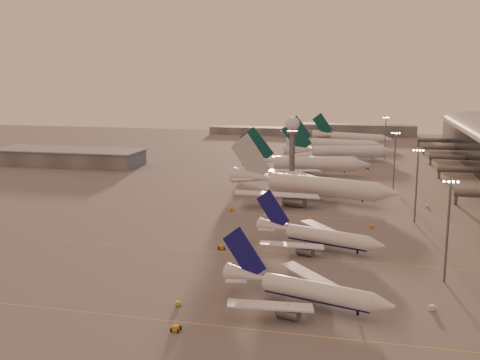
# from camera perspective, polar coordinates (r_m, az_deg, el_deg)

# --- Properties ---
(ground) EXTENTS (700.00, 700.00, 0.00)m
(ground) POSITION_cam_1_polar(r_m,az_deg,el_deg) (147.15, -3.26, -8.46)
(ground) COLOR #585656
(ground) RESTS_ON ground
(taxiway_markings) EXTENTS (180.00, 185.25, 0.02)m
(taxiway_markings) POSITION_cam_1_polar(r_m,az_deg,el_deg) (195.56, 9.93, -3.77)
(taxiway_markings) COLOR gold
(taxiway_markings) RESTS_ON ground
(hangar) EXTENTS (82.00, 27.00, 8.50)m
(hangar) POSITION_cam_1_polar(r_m,az_deg,el_deg) (319.52, -17.00, 2.28)
(hangar) COLOR #595C60
(hangar) RESTS_ON ground
(radar_tower) EXTENTS (6.40, 6.40, 31.10)m
(radar_tower) POSITION_cam_1_polar(r_m,az_deg,el_deg) (257.12, 5.34, 4.52)
(radar_tower) COLOR #5B5D63
(radar_tower) RESTS_ON ground
(mast_a) EXTENTS (3.60, 0.56, 25.00)m
(mast_a) POSITION_cam_1_polar(r_m,az_deg,el_deg) (138.90, 20.37, -4.37)
(mast_a) COLOR #5B5D63
(mast_a) RESTS_ON ground
(mast_b) EXTENTS (3.60, 0.56, 25.00)m
(mast_b) POSITION_cam_1_polar(r_m,az_deg,el_deg) (192.05, 17.51, -0.18)
(mast_b) COLOR #5B5D63
(mast_b) RESTS_ON ground
(mast_c) EXTENTS (3.60, 0.56, 25.00)m
(mast_c) POSITION_cam_1_polar(r_m,az_deg,el_deg) (245.96, 15.44, 2.21)
(mast_c) COLOR #5B5D63
(mast_c) RESTS_ON ground
(mast_d) EXTENTS (3.60, 0.56, 25.00)m
(mast_d) POSITION_cam_1_polar(r_m,az_deg,el_deg) (335.20, 14.54, 4.40)
(mast_d) COLOR #5B5D63
(mast_d) RESTS_ON ground
(distant_horizon) EXTENTS (165.00, 37.50, 9.00)m
(distant_horizon) POSITION_cam_1_polar(r_m,az_deg,el_deg) (462.08, 8.52, 5.01)
(distant_horizon) COLOR #595C60
(distant_horizon) RESTS_ON ground
(narrowbody_near) EXTENTS (38.01, 29.89, 15.26)m
(narrowbody_near) POSITION_cam_1_polar(r_m,az_deg,el_deg) (121.00, 6.56, -11.27)
(narrowbody_near) COLOR silver
(narrowbody_near) RESTS_ON ground
(narrowbody_mid) EXTENTS (37.68, 29.55, 15.32)m
(narrowbody_mid) POSITION_cam_1_polar(r_m,az_deg,el_deg) (159.55, 7.93, -5.85)
(narrowbody_mid) COLOR silver
(narrowbody_mid) RESTS_ON ground
(widebody_white) EXTENTS (68.44, 54.07, 24.76)m
(widebody_white) POSITION_cam_1_polar(r_m,az_deg,el_deg) (220.34, 7.19, -0.93)
(widebody_white) COLOR silver
(widebody_white) RESTS_ON ground
(greentail_a) EXTENTS (63.72, 51.36, 23.13)m
(greentail_a) POSITION_cam_1_polar(r_m,az_deg,el_deg) (276.27, 6.68, 1.38)
(greentail_a) COLOR silver
(greentail_a) RESTS_ON ground
(greentail_b) EXTENTS (63.26, 50.61, 23.22)m
(greentail_b) POSITION_cam_1_polar(r_m,az_deg,el_deg) (322.64, 10.05, 2.62)
(greentail_b) COLOR silver
(greentail_b) RESTS_ON ground
(greentail_c) EXTENTS (62.29, 49.97, 22.71)m
(greentail_c) POSITION_cam_1_polar(r_m,az_deg,el_deg) (358.12, 9.61, 3.40)
(greentail_c) COLOR silver
(greentail_c) RESTS_ON ground
(greentail_d) EXTENTS (56.71, 45.01, 21.49)m
(greentail_d) POSITION_cam_1_polar(r_m,az_deg,el_deg) (402.95, 11.25, 4.10)
(greentail_d) COLOR silver
(greentail_d) RESTS_ON ground
(gsv_truck_a) EXTENTS (5.45, 3.09, 2.08)m
(gsv_truck_a) POSITION_cam_1_polar(r_m,az_deg,el_deg) (121.71, -6.14, -12.16)
(gsv_truck_a) COLOR orange
(gsv_truck_a) RESTS_ON ground
(gsv_tug_near) EXTENTS (2.51, 4.00, 1.11)m
(gsv_tug_near) POSITION_cam_1_polar(r_m,az_deg,el_deg) (111.10, -6.53, -14.75)
(gsv_tug_near) COLOR orange
(gsv_tug_near) RESTS_ON ground
(gsv_catering_a) EXTENTS (5.77, 3.92, 4.34)m
(gsv_catering_a) POSITION_cam_1_polar(r_m,az_deg,el_deg) (125.17, 19.04, -11.49)
(gsv_catering_a) COLOR silver
(gsv_catering_a) RESTS_ON ground
(gsv_tug_mid) EXTENTS (3.80, 4.56, 1.12)m
(gsv_tug_mid) POSITION_cam_1_polar(r_m,az_deg,el_deg) (158.10, -1.91, -6.87)
(gsv_tug_mid) COLOR orange
(gsv_tug_mid) RESTS_ON ground
(gsv_truck_b) EXTENTS (5.80, 2.28, 2.33)m
(gsv_truck_b) POSITION_cam_1_polar(r_m,az_deg,el_deg) (184.34, 13.33, -4.41)
(gsv_truck_b) COLOR orange
(gsv_truck_b) RESTS_ON ground
(gsv_truck_c) EXTENTS (5.85, 6.16, 2.53)m
(gsv_truck_c) POSITION_cam_1_polar(r_m,az_deg,el_deg) (201.37, -0.85, -2.82)
(gsv_truck_c) COLOR orange
(gsv_truck_c) RESTS_ON ground
(gsv_catering_b) EXTENTS (4.47, 2.28, 3.59)m
(gsv_catering_b) POSITION_cam_1_polar(r_m,az_deg,el_deg) (218.29, 18.51, -2.18)
(gsv_catering_b) COLOR silver
(gsv_catering_b) RESTS_ON ground
(gsv_tug_far) EXTENTS (3.60, 3.42, 0.89)m
(gsv_tug_far) POSITION_cam_1_polar(r_m,az_deg,el_deg) (236.25, 6.74, -1.08)
(gsv_tug_far) COLOR slate
(gsv_tug_far) RESTS_ON ground
(gsv_truck_d) EXTENTS (3.71, 6.34, 2.41)m
(gsv_truck_d) POSITION_cam_1_polar(r_m,az_deg,el_deg) (267.50, 1.87, 0.53)
(gsv_truck_d) COLOR slate
(gsv_truck_d) RESTS_ON ground
(gsv_tug_hangar) EXTENTS (3.42, 2.42, 0.89)m
(gsv_tug_hangar) POSITION_cam_1_polar(r_m,az_deg,el_deg) (297.87, 12.81, 1.15)
(gsv_tug_hangar) COLOR slate
(gsv_tug_hangar) RESTS_ON ground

